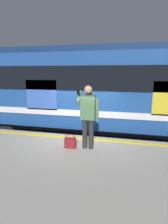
{
  "coord_description": "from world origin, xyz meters",
  "views": [
    {
      "loc": [
        -1.5,
        5.67,
        3.14
      ],
      "look_at": [
        -0.27,
        0.3,
        1.92
      ],
      "focal_mm": 28.7,
      "sensor_mm": 36.0,
      "label": 1
    }
  ],
  "objects": [
    {
      "name": "track_rail_far",
      "position": [
        0.0,
        -3.02,
        0.08
      ],
      "size": [
        16.35,
        0.08,
        0.16
      ],
      "primitive_type": "cube",
      "color": "slate",
      "rests_on": "ground"
    },
    {
      "name": "platform",
      "position": [
        0.0,
        2.2,
        0.51
      ],
      "size": [
        12.58,
        4.4,
        1.02
      ],
      "primitive_type": "cube",
      "color": "#9E998E",
      "rests_on": "ground"
    },
    {
      "name": "safety_line",
      "position": [
        0.0,
        0.3,
        1.02
      ],
      "size": [
        12.32,
        0.16,
        0.01
      ],
      "primitive_type": "cube",
      "color": "yellow",
      "rests_on": "platform"
    },
    {
      "name": "handbag",
      "position": [
        -0.04,
        1.06,
        1.18
      ],
      "size": [
        0.32,
        0.29,
        0.36
      ],
      "color": "maroon",
      "rests_on": "platform"
    },
    {
      "name": "track_rail_near",
      "position": [
        0.0,
        -1.58,
        0.08
      ],
      "size": [
        16.35,
        0.08,
        0.16
      ],
      "primitive_type": "cube",
      "color": "slate",
      "rests_on": "ground"
    },
    {
      "name": "passenger",
      "position": [
        -0.54,
        0.96,
        2.07
      ],
      "size": [
        0.57,
        0.55,
        1.78
      ],
      "color": "#262628",
      "rests_on": "platform"
    },
    {
      "name": "ground_plane",
      "position": [
        0.0,
        0.0,
        0.0
      ],
      "size": [
        24.9,
        24.9,
        0.0
      ],
      "primitive_type": "plane",
      "color": "#4C4742"
    },
    {
      "name": "train_carriage",
      "position": [
        -0.69,
        -2.3,
        2.52
      ],
      "size": [
        13.59,
        3.07,
        3.96
      ],
      "color": "#1E478C",
      "rests_on": "ground"
    }
  ]
}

